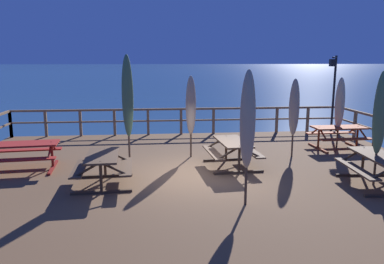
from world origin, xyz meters
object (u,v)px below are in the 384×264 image
picnic_table_mid_centre (103,163)px  patio_umbrella_tall_mid_right (248,121)px  picnic_table_front_right (338,133)px  patio_umbrella_short_front (128,97)px  patio_umbrella_tall_back_left (294,108)px  picnic_table_mid_right (232,148)px  patio_umbrella_tall_back_right (380,114)px  lamp_post_hooked (333,83)px  picnic_table_front_left (379,164)px  patio_umbrella_tall_mid_left (340,104)px  patio_umbrella_tall_front (191,106)px  picnic_table_back_left (18,150)px

picnic_table_mid_centre → patio_umbrella_tall_mid_right: (3.19, -1.60, 1.27)m
picnic_table_front_right → patio_umbrella_short_front: 7.39m
picnic_table_front_right → patio_umbrella_tall_back_left: (-2.00, -0.97, 1.02)m
patio_umbrella_tall_mid_right → picnic_table_mid_right: bearing=84.1°
patio_umbrella_tall_back_right → patio_umbrella_tall_mid_right: patio_umbrella_tall_mid_right is taller
patio_umbrella_tall_back_right → lamp_post_hooked: lamp_post_hooked is taller
patio_umbrella_tall_mid_right → patio_umbrella_tall_back_left: bearing=57.3°
picnic_table_front_left → patio_umbrella_tall_mid_right: bearing=-165.8°
patio_umbrella_tall_mid_left → patio_umbrella_short_front: bearing=-166.8°
patio_umbrella_tall_back_right → patio_umbrella_tall_front: patio_umbrella_tall_back_right is taller
picnic_table_mid_right → patio_umbrella_tall_mid_left: (4.10, 1.90, 1.01)m
picnic_table_front_left → picnic_table_front_right: size_ratio=1.08×
picnic_table_front_left → patio_umbrella_tall_front: 5.46m
patio_umbrella_tall_back_right → patio_umbrella_tall_mid_left: bearing=76.1°
picnic_table_mid_right → patio_umbrella_tall_mid_right: size_ratio=0.63×
picnic_table_front_right → lamp_post_hooked: bearing=70.4°
picnic_table_back_left → patio_umbrella_tall_back_right: bearing=-13.2°
picnic_table_mid_right → patio_umbrella_short_front: (-2.94, 0.25, 1.48)m
patio_umbrella_short_front → lamp_post_hooked: bearing=26.6°
patio_umbrella_tall_mid_left → patio_umbrella_short_front: 7.25m
patio_umbrella_short_front → lamp_post_hooked: 8.81m
patio_umbrella_tall_mid_left → picnic_table_front_right: bearing=-74.5°
picnic_table_front_left → picnic_table_back_left: 9.47m
picnic_table_mid_right → patio_umbrella_tall_mid_right: (-0.30, -2.86, 1.27)m
picnic_table_front_left → patio_umbrella_tall_mid_right: (-3.51, -0.89, 1.26)m
picnic_table_front_left → patio_umbrella_tall_mid_right: 3.84m
picnic_table_mid_centre → patio_umbrella_tall_mid_left: (7.59, 3.16, 1.01)m
picnic_table_back_left → patio_umbrella_tall_front: patio_umbrella_tall_front is taller
patio_umbrella_tall_mid_right → patio_umbrella_tall_mid_left: size_ratio=1.16×
patio_umbrella_short_front → picnic_table_front_left: bearing=-19.8°
picnic_table_front_right → patio_umbrella_tall_front: patio_umbrella_tall_front is taller
patio_umbrella_tall_mid_left → patio_umbrella_tall_mid_right: bearing=-132.8°
picnic_table_back_left → patio_umbrella_tall_mid_left: size_ratio=0.91×
patio_umbrella_tall_front → patio_umbrella_tall_back_right: bearing=-36.5°
picnic_table_front_left → picnic_table_mid_right: 3.77m
picnic_table_front_left → patio_umbrella_tall_mid_left: 4.10m
patio_umbrella_tall_front → patio_umbrella_short_front: bearing=-152.3°
picnic_table_front_right → lamp_post_hooked: size_ratio=0.57×
picnic_table_front_right → patio_umbrella_short_front: patio_umbrella_short_front is taller
picnic_table_back_left → picnic_table_front_right: 10.24m
patio_umbrella_tall_back_left → patio_umbrella_tall_back_right: bearing=-69.6°
picnic_table_mid_right → patio_umbrella_tall_mid_left: size_ratio=0.73×
patio_umbrella_tall_back_left → patio_umbrella_tall_mid_left: bearing=26.7°
picnic_table_front_left → picnic_table_front_right: same height
picnic_table_mid_centre → patio_umbrella_tall_front: patio_umbrella_tall_front is taller
picnic_table_mid_right → patio_umbrella_short_front: 3.30m
picnic_table_mid_centre → picnic_table_mid_right: size_ratio=0.93×
picnic_table_front_left → patio_umbrella_tall_front: patio_umbrella_tall_front is taller
picnic_table_front_left → patio_umbrella_tall_front: size_ratio=0.77×
patio_umbrella_tall_mid_right → patio_umbrella_short_front: size_ratio=0.90×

